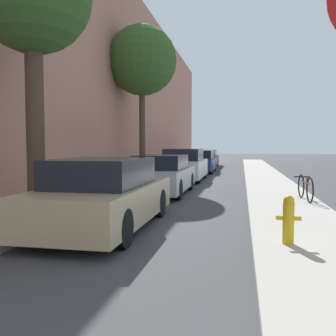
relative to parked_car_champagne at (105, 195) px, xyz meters
The scene contains 12 objects.
ground_plane 9.07m from the parked_car_champagne, 83.88° to the left, with size 120.00×120.00×0.00m, color #3D3D3F.
sidewalk_left 9.22m from the parked_car_champagne, 102.14° to the left, with size 2.00×52.00×0.12m.
sidewalk_right 9.81m from the parked_car_champagne, 66.75° to the left, with size 2.00×52.00×0.12m.
building_facade_left 10.49m from the parked_car_champagne, 110.07° to the left, with size 0.70×52.00×9.88m.
parked_car_champagne is the anchor object (origin of this frame).
parked_car_silver 5.42m from the parked_car_champagne, 89.92° to the left, with size 1.75×4.27×1.34m.
parked_car_white 10.42m from the parked_car_champagne, 89.98° to the left, with size 1.84×4.35×1.51m.
parked_car_navy 16.01m from the parked_car_champagne, 89.48° to the left, with size 1.78×4.50×1.37m.
parked_car_black 21.68m from the parked_car_champagne, 90.14° to the left, with size 1.77×4.40×1.33m.
street_tree_far 10.88m from the parked_car_champagne, 100.79° to the left, with size 3.17×3.17×7.01m.
fire_hydrant 3.55m from the parked_car_champagne, 15.96° to the right, with size 0.38×0.18×0.77m.
bicycle 5.96m from the parked_car_champagne, 41.63° to the left, with size 0.44×1.71×0.70m.
Camera 1 is at (1.71, 0.04, 1.66)m, focal length 39.57 mm.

